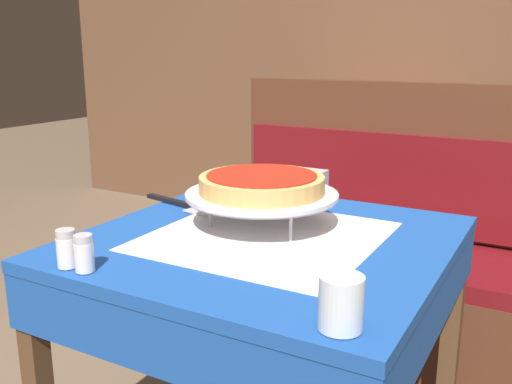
# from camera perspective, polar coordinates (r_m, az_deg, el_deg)

# --- Properties ---
(dining_table_front) EXTENTS (0.85, 0.85, 0.74)m
(dining_table_front) POSITION_cam_1_polar(r_m,az_deg,el_deg) (1.44, 1.01, -8.13)
(dining_table_front) COLOR #194799
(dining_table_front) RESTS_ON ground_plane
(dining_table_rear) EXTENTS (0.83, 0.83, 0.75)m
(dining_table_rear) POSITION_cam_1_polar(r_m,az_deg,el_deg) (3.20, 11.59, 4.25)
(dining_table_rear) COLOR red
(dining_table_rear) RESTS_ON ground_plane
(booth_bench) EXTENTS (1.32, 0.50, 1.06)m
(booth_bench) POSITION_cam_1_polar(r_m,az_deg,el_deg) (2.32, 12.00, -8.32)
(booth_bench) COLOR #4C2819
(booth_bench) RESTS_ON ground_plane
(back_wall_panel) EXTENTS (6.00, 0.04, 2.40)m
(back_wall_panel) POSITION_cam_1_polar(r_m,az_deg,el_deg) (3.62, 19.74, 13.51)
(back_wall_panel) COLOR brown
(back_wall_panel) RESTS_ON ground_plane
(pizza_pan_stand) EXTENTS (0.39, 0.39, 0.09)m
(pizza_pan_stand) POSITION_cam_1_polar(r_m,az_deg,el_deg) (1.45, 0.58, -0.42)
(pizza_pan_stand) COLOR #ADADB2
(pizza_pan_stand) RESTS_ON dining_table_front
(deep_dish_pizza) EXTENTS (0.32, 0.32, 0.05)m
(deep_dish_pizza) POSITION_cam_1_polar(r_m,az_deg,el_deg) (1.44, 0.58, 0.87)
(deep_dish_pizza) COLOR tan
(deep_dish_pizza) RESTS_ON pizza_pan_stand
(pizza_server) EXTENTS (0.29, 0.11, 0.01)m
(pizza_server) POSITION_cam_1_polar(r_m,az_deg,el_deg) (1.68, -7.29, -1.25)
(pizza_server) COLOR #BCBCC1
(pizza_server) RESTS_ON dining_table_front
(water_glass_near) EXTENTS (0.08, 0.08, 0.09)m
(water_glass_near) POSITION_cam_1_polar(r_m,az_deg,el_deg) (0.95, 8.50, -10.88)
(water_glass_near) COLOR silver
(water_glass_near) RESTS_ON dining_table_front
(salt_shaker) EXTENTS (0.04, 0.04, 0.08)m
(salt_shaker) POSITION_cam_1_polar(r_m,az_deg,el_deg) (1.26, -18.43, -5.39)
(salt_shaker) COLOR silver
(salt_shaker) RESTS_ON dining_table_front
(pepper_shaker) EXTENTS (0.04, 0.04, 0.08)m
(pepper_shaker) POSITION_cam_1_polar(r_m,az_deg,el_deg) (1.23, -16.82, -5.90)
(pepper_shaker) COLOR silver
(pepper_shaker) RESTS_ON dining_table_front
(napkin_holder) EXTENTS (0.10, 0.05, 0.09)m
(napkin_holder) POSITION_cam_1_polar(r_m,az_deg,el_deg) (1.75, 5.44, 0.80)
(napkin_holder) COLOR #B2B2B7
(napkin_holder) RESTS_ON dining_table_front
(condiment_caddy) EXTENTS (0.13, 0.13, 0.16)m
(condiment_caddy) POSITION_cam_1_polar(r_m,az_deg,el_deg) (3.19, 9.99, 6.63)
(condiment_caddy) COLOR black
(condiment_caddy) RESTS_ON dining_table_rear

